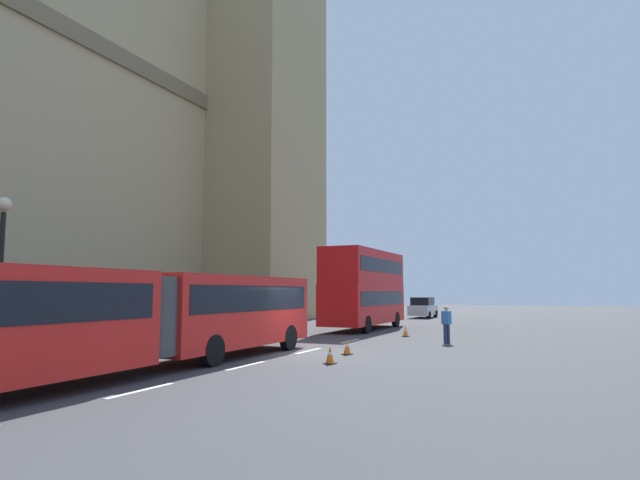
% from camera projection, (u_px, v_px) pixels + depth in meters
% --- Properties ---
extents(ground_plane, '(160.00, 160.00, 0.00)m').
position_uv_depth(ground_plane, '(302.00, 353.00, 20.19)').
color(ground_plane, '#424244').
extents(lane_centre_marking, '(25.20, 0.16, 0.01)m').
position_uv_depth(lane_centre_marking, '(201.00, 376.00, 14.49)').
color(lane_centre_marking, silver).
rests_on(lane_centre_marking, ground_plane).
extents(articulated_bus, '(17.49, 2.54, 2.90)m').
position_uv_depth(articulated_bus, '(137.00, 312.00, 15.12)').
color(articulated_bus, red).
rests_on(articulated_bus, ground_plane).
extents(double_decker_bus, '(9.31, 2.54, 4.90)m').
position_uv_depth(double_decker_bus, '(365.00, 286.00, 33.08)').
color(double_decker_bus, red).
rests_on(double_decker_bus, ground_plane).
extents(sedan_lead, '(4.40, 1.86, 1.85)m').
position_uv_depth(sedan_lead, '(423.00, 308.00, 47.82)').
color(sedan_lead, '#B7B7BC').
rests_on(sedan_lead, ground_plane).
extents(traffic_cone_west, '(0.36, 0.36, 0.58)m').
position_uv_depth(traffic_cone_west, '(330.00, 355.00, 17.08)').
color(traffic_cone_west, black).
rests_on(traffic_cone_west, ground_plane).
extents(traffic_cone_middle, '(0.36, 0.36, 0.58)m').
position_uv_depth(traffic_cone_middle, '(347.00, 347.00, 19.60)').
color(traffic_cone_middle, black).
rests_on(traffic_cone_middle, ground_plane).
extents(traffic_cone_east, '(0.36, 0.36, 0.58)m').
position_uv_depth(traffic_cone_east, '(406.00, 331.00, 27.58)').
color(traffic_cone_east, black).
rests_on(traffic_cone_east, ground_plane).
extents(street_lamp, '(0.44, 0.44, 5.27)m').
position_uv_depth(street_lamp, '(0.00, 268.00, 16.10)').
color(street_lamp, black).
rests_on(street_lamp, ground_plane).
extents(pedestrian_near_cones, '(0.41, 0.47, 1.69)m').
position_uv_depth(pedestrian_near_cones, '(446.00, 323.00, 24.03)').
color(pedestrian_near_cones, '#262D4C').
rests_on(pedestrian_near_cones, ground_plane).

